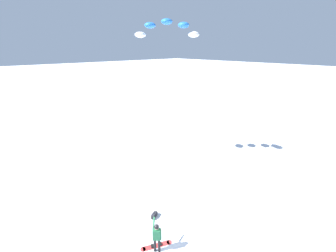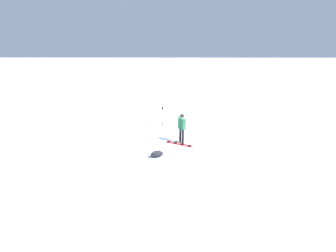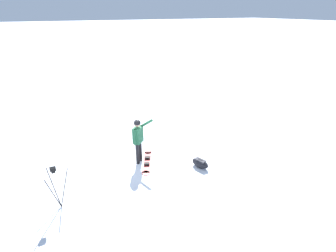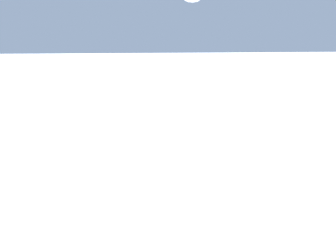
{
  "view_description": "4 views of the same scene",
  "coord_description": "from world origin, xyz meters",
  "px_view_note": "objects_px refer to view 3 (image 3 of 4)",
  "views": [
    {
      "loc": [
        -5.38,
        -6.13,
        10.06
      ],
      "look_at": [
        2.94,
        2.91,
        5.44
      ],
      "focal_mm": 22.3,
      "sensor_mm": 36.0,
      "label": 1
    },
    {
      "loc": [
        0.24,
        12.04,
        5.27
      ],
      "look_at": [
        0.42,
        0.06,
        1.03
      ],
      "focal_mm": 23.0,
      "sensor_mm": 36.0,
      "label": 2
    },
    {
      "loc": [
        7.49,
        -2.55,
        5.39
      ],
      "look_at": [
        0.98,
        0.69,
        2.0
      ],
      "focal_mm": 26.66,
      "sensor_mm": 36.0,
      "label": 3
    },
    {
      "loc": [
        2.25,
        -7.14,
        9.3
      ],
      "look_at": [
        3.29,
        3.3,
        6.05
      ],
      "focal_mm": 31.79,
      "sensor_mm": 36.0,
      "label": 4
    }
  ],
  "objects_px": {
    "snowboarder": "(138,137)",
    "camera_tripod": "(55,179)",
    "snowboard": "(147,162)",
    "gear_bag_large": "(200,163)"
  },
  "relations": [
    {
      "from": "snowboarder",
      "to": "camera_tripod",
      "type": "relative_size",
      "value": 1.29
    },
    {
      "from": "gear_bag_large",
      "to": "camera_tripod",
      "type": "xyz_separation_m",
      "value": [
        -0.11,
        -4.9,
        0.82
      ]
    },
    {
      "from": "snowboarder",
      "to": "camera_tripod",
      "type": "distance_m",
      "value": 3.24
    },
    {
      "from": "snowboarder",
      "to": "gear_bag_large",
      "type": "distance_m",
      "value": 2.52
    },
    {
      "from": "snowboarder",
      "to": "camera_tripod",
      "type": "height_order",
      "value": "snowboarder"
    },
    {
      "from": "snowboard",
      "to": "camera_tripod",
      "type": "distance_m",
      "value": 3.56
    },
    {
      "from": "gear_bag_large",
      "to": "snowboarder",
      "type": "bearing_deg",
      "value": -125.29
    },
    {
      "from": "snowboarder",
      "to": "camera_tripod",
      "type": "bearing_deg",
      "value": -67.37
    },
    {
      "from": "snowboarder",
      "to": "snowboard",
      "type": "xyz_separation_m",
      "value": [
        0.15,
        0.26,
        -1.08
      ]
    },
    {
      "from": "snowboarder",
      "to": "camera_tripod",
      "type": "xyz_separation_m",
      "value": [
        1.24,
        -2.99,
        -0.1
      ]
    }
  ]
}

